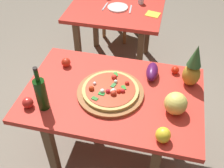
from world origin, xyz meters
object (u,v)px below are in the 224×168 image
(background_table, at_px, (116,17))
(knife_utensil, at_px, (131,9))
(bell_pepper, at_px, (163,135))
(tomato_by_bottle, at_px, (28,103))
(eggplant, at_px, (152,72))
(fork_utensil, at_px, (105,6))
(pineapple_left, at_px, (193,68))
(napkin_folded, at_px, (153,14))
(tomato_at_corner, at_px, (175,70))
(dining_chair, at_px, (118,6))
(melon, at_px, (176,103))
(dinner_plate, at_px, (118,7))
(display_table, at_px, (113,101))
(wine_bottle, at_px, (41,93))
(tomato_beside_pepper, at_px, (66,62))
(pizza, at_px, (110,90))
(pizza_board, at_px, (110,92))

(background_table, relative_size, knife_utensil, 5.61)
(bell_pepper, xyz_separation_m, tomato_by_bottle, (-0.91, 0.07, -0.01))
(eggplant, relative_size, fork_utensil, 1.11)
(pineapple_left, relative_size, eggplant, 1.71)
(napkin_folded, bearing_deg, pineapple_left, -68.69)
(tomato_at_corner, height_order, tomato_by_bottle, tomato_by_bottle)
(dining_chair, xyz_separation_m, melon, (0.82, -1.98, 0.36))
(dinner_plate, xyz_separation_m, napkin_folded, (0.39, -0.05, -0.01))
(display_table, height_order, wine_bottle, wine_bottle)
(melon, bearing_deg, background_table, 117.47)
(bell_pepper, height_order, tomato_by_bottle, bell_pepper)
(dinner_plate, bearing_deg, tomato_at_corner, -55.19)
(dining_chair, xyz_separation_m, tomato_by_bottle, (-0.15, -2.17, 0.32))
(tomato_beside_pepper, bearing_deg, dinner_plate, 79.97)
(dining_chair, bearing_deg, wine_bottle, 105.83)
(fork_utensil, bearing_deg, display_table, -69.24)
(melon, bearing_deg, wine_bottle, -169.32)
(wine_bottle, relative_size, dinner_plate, 1.56)
(pizza, height_order, tomato_by_bottle, pizza)
(melon, bearing_deg, pizza, 171.81)
(tomato_beside_pepper, relative_size, dinner_plate, 0.33)
(melon, height_order, knife_utensil, melon)
(background_table, distance_m, napkin_folded, 0.43)
(pizza, bearing_deg, dinner_plate, 100.11)
(bell_pepper, height_order, dinner_plate, bell_pepper)
(dining_chair, relative_size, melon, 5.55)
(tomato_by_bottle, distance_m, tomato_beside_pepper, 0.49)
(display_table, height_order, background_table, same)
(pizza, bearing_deg, dining_chair, 100.73)
(tomato_at_corner, height_order, knife_utensil, tomato_at_corner)
(napkin_folded, bearing_deg, eggplant, -83.66)
(pizza_board, distance_m, napkin_folded, 1.25)
(tomato_by_bottle, bearing_deg, pizza_board, 25.83)
(tomato_beside_pepper, xyz_separation_m, knife_utensil, (0.33, 1.06, -0.03))
(background_table, bearing_deg, dining_chair, 99.94)
(tomato_beside_pepper, distance_m, dinner_plate, 1.08)
(fork_utensil, bearing_deg, tomato_at_corner, -45.90)
(pineapple_left, height_order, tomato_by_bottle, pineapple_left)
(wine_bottle, height_order, pineapple_left, wine_bottle)
(dinner_plate, bearing_deg, eggplant, -64.45)
(pizza_board, distance_m, melon, 0.46)
(fork_utensil, distance_m, knife_utensil, 0.28)
(dining_chair, distance_m, tomato_at_corner, 1.80)
(dining_chair, distance_m, wine_bottle, 2.19)
(display_table, distance_m, napkin_folded, 1.23)
(dining_chair, height_order, tomato_at_corner, dining_chair)
(tomato_by_bottle, bearing_deg, bell_pepper, -4.16)
(pizza_board, relative_size, knife_utensil, 2.65)
(pizza, height_order, bell_pepper, bell_pepper)
(pizza_board, height_order, bell_pepper, bell_pepper)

